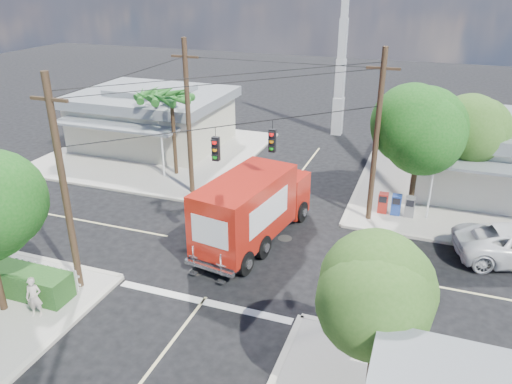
% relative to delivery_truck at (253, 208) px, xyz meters
% --- Properties ---
extents(ground, '(120.00, 120.00, 0.00)m').
position_rel_delivery_truck_xyz_m(ground, '(-0.19, -1.06, -1.79)').
color(ground, black).
rests_on(ground, ground).
extents(sidewalk_ne, '(14.12, 14.12, 0.14)m').
position_rel_delivery_truck_xyz_m(sidewalk_ne, '(10.69, 9.81, -1.72)').
color(sidewalk_ne, '#A7A297').
rests_on(sidewalk_ne, ground).
extents(sidewalk_nw, '(14.12, 14.12, 0.14)m').
position_rel_delivery_truck_xyz_m(sidewalk_nw, '(-11.07, 9.81, -1.72)').
color(sidewalk_nw, '#A7A297').
rests_on(sidewalk_nw, ground).
extents(road_markings, '(32.00, 32.00, 0.01)m').
position_rel_delivery_truck_xyz_m(road_markings, '(-0.19, -2.54, -1.78)').
color(road_markings, beige).
rests_on(road_markings, ground).
extents(building_nw, '(10.80, 10.20, 4.30)m').
position_rel_delivery_truck_xyz_m(building_nw, '(-12.19, 11.40, 0.43)').
color(building_nw, beige).
rests_on(building_nw, sidewalk_nw).
extents(radio_tower, '(0.80, 0.80, 17.00)m').
position_rel_delivery_truck_xyz_m(radio_tower, '(0.31, 18.94, 3.85)').
color(radio_tower, silver).
rests_on(radio_tower, ground).
extents(tree_ne_front, '(4.21, 4.14, 6.66)m').
position_rel_delivery_truck_xyz_m(tree_ne_front, '(7.02, 5.69, 2.98)').
color(tree_ne_front, '#422D1C').
rests_on(tree_ne_front, sidewalk_ne).
extents(tree_ne_back, '(3.77, 3.66, 5.82)m').
position_rel_delivery_truck_xyz_m(tree_ne_back, '(9.62, 7.89, 2.40)').
color(tree_ne_back, '#422D1C').
rests_on(tree_ne_back, sidewalk_ne).
extents(tree_se, '(3.67, 3.54, 5.62)m').
position_rel_delivery_truck_xyz_m(tree_se, '(6.82, -8.31, 2.25)').
color(tree_se, '#422D1C').
rests_on(tree_se, sidewalk_se).
extents(palm_nw_front, '(3.01, 3.08, 5.59)m').
position_rel_delivery_truck_xyz_m(palm_nw_front, '(-7.69, 6.44, 3.25)').
color(palm_nw_front, '#422D1C').
rests_on(palm_nw_front, sidewalk_nw).
extents(palm_nw_back, '(3.01, 3.08, 5.19)m').
position_rel_delivery_truck_xyz_m(palm_nw_back, '(-9.69, 7.94, 2.88)').
color(palm_nw_back, '#422D1C').
rests_on(palm_nw_back, sidewalk_nw).
extents(utility_poles, '(12.00, 10.68, 9.00)m').
position_rel_delivery_truck_xyz_m(utility_poles, '(-1.77, 0.54, 2.88)').
color(utility_poles, '#473321').
rests_on(utility_poles, ground).
extents(picket_fence, '(5.94, 0.06, 1.00)m').
position_rel_delivery_truck_xyz_m(picket_fence, '(-7.99, -6.66, -1.11)').
color(picket_fence, silver).
rests_on(picket_fence, sidewalk_sw).
extents(hedge_sw, '(6.20, 1.20, 1.10)m').
position_rel_delivery_truck_xyz_m(hedge_sw, '(-8.19, -7.46, -1.10)').
color(hedge_sw, '#1B471A').
rests_on(hedge_sw, sidewalk_sw).
extents(vending_boxes, '(1.90, 0.50, 1.10)m').
position_rel_delivery_truck_xyz_m(vending_boxes, '(6.31, 5.14, -1.10)').
color(vending_boxes, '#AF221A').
rests_on(vending_boxes, sidewalk_ne).
extents(delivery_truck, '(3.74, 8.42, 3.52)m').
position_rel_delivery_truck_xyz_m(delivery_truck, '(0.00, 0.00, 0.00)').
color(delivery_truck, black).
rests_on(delivery_truck, ground).
extents(pedestrian, '(0.69, 0.56, 1.63)m').
position_rel_delivery_truck_xyz_m(pedestrian, '(-5.66, -8.45, -0.83)').
color(pedestrian, beige).
rests_on(pedestrian, sidewalk_sw).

